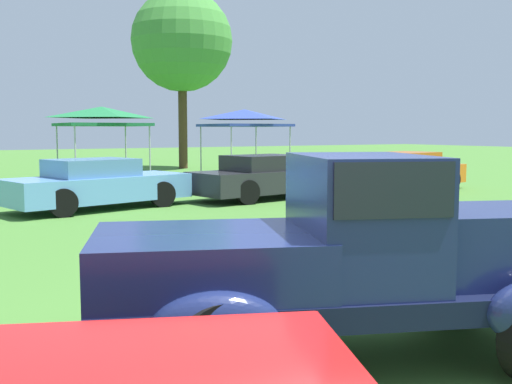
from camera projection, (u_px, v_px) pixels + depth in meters
The scene contains 8 objects.
ground_plane at pixel (296, 368), 4.88m from camera, with size 120.00×120.00×0.00m, color #42752D.
feature_pickup_truck at pixel (352, 257), 4.99m from camera, with size 4.32×2.91×1.70m.
show_car_skyblue at pixel (98, 184), 14.75m from camera, with size 4.68×2.66×1.22m.
show_car_charcoal at pixel (267, 177), 17.03m from camera, with size 4.73×2.37×1.22m.
show_car_orange at pixel (409, 172), 19.38m from camera, with size 4.32×2.44×1.22m.
canopy_tent_center_field at pixel (102, 115), 20.67m from camera, with size 2.74×2.74×2.71m.
canopy_tent_right_field at pixel (245, 117), 23.39m from camera, with size 2.81×2.81×2.71m.
treeline_center at pixel (182, 41), 30.15m from camera, with size 5.00×5.00×8.82m.
Camera 1 is at (-2.68, -3.89, 1.90)m, focal length 42.78 mm.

